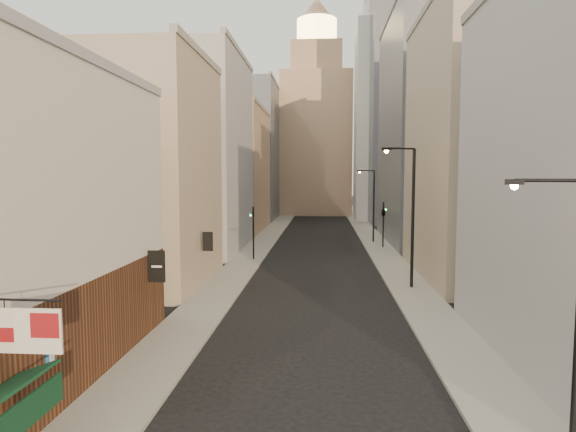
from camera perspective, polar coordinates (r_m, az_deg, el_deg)
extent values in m
cube|color=gray|center=(63.54, -2.14, -2.20)|extent=(3.00, 140.00, 0.15)
cube|color=gray|center=(63.45, 9.62, -2.28)|extent=(3.00, 140.00, 0.15)
cube|color=brown|center=(21.05, -29.69, -11.92)|extent=(6.00, 16.00, 4.00)
cube|color=silver|center=(20.23, -30.40, 4.63)|extent=(6.00, 16.00, 8.00)
cube|color=#9C9CA2|center=(19.26, -23.75, 17.21)|extent=(0.60, 16.00, 0.40)
cylinder|color=black|center=(13.29, -29.90, -8.59)|extent=(2.40, 0.06, 0.06)
cube|color=beige|center=(13.26, -28.29, -11.90)|extent=(1.60, 0.06, 1.10)
cube|color=maroon|center=(13.01, -26.80, -11.47)|extent=(0.70, 0.10, 0.60)
cube|color=maroon|center=(13.58, -30.28, -12.03)|extent=(0.35, 0.10, 0.35)
cube|color=black|center=(14.39, -30.58, -17.42)|extent=(1.25, 3.00, 0.52)
cube|color=black|center=(14.27, -28.38, -19.70)|extent=(0.06, 3.00, 0.80)
cube|color=blue|center=(17.17, -26.34, -14.85)|extent=(0.08, 0.40, 0.50)
cube|color=black|center=(23.41, -15.31, -5.78)|extent=(0.80, 0.08, 1.50)
cube|color=black|center=(32.91, -9.50, -2.99)|extent=(0.70, 0.08, 1.30)
cube|color=tan|center=(35.90, -16.17, 4.89)|extent=(8.00, 12.00, 16.00)
cube|color=#9C9CA2|center=(51.26, -9.97, 7.17)|extent=(8.00, 16.00, 20.00)
cube|color=tan|center=(68.82, -6.28, 5.34)|extent=(8.00, 18.00, 17.00)
cube|color=gray|center=(88.65, -3.94, 7.50)|extent=(8.00, 20.00, 24.00)
cube|color=tan|center=(39.47, 21.38, 7.63)|extent=(8.00, 16.00, 20.00)
cube|color=gray|center=(59.05, 15.66, 9.66)|extent=(8.00, 20.00, 26.00)
cube|color=gray|center=(89.13, 16.06, 15.74)|extent=(20.00, 22.00, 50.00)
cube|color=tan|center=(99.88, 3.37, 8.35)|extent=(14.00, 14.00, 28.00)
cube|color=tan|center=(102.34, 3.42, 17.89)|extent=(10.00, 10.00, 6.00)
cylinder|color=#FFCC72|center=(103.73, 3.43, 20.85)|extent=(8.00, 8.00, 5.00)
cone|color=tan|center=(105.06, 3.45, 23.21)|extent=(7.00, 7.00, 5.00)
cube|color=silver|center=(86.69, 10.66, 10.80)|extent=(8.00, 8.00, 34.00)
cylinder|color=silver|center=(90.54, 10.86, 22.53)|extent=(6.00, 6.00, 3.00)
cylinder|color=black|center=(14.65, 28.58, 3.72)|extent=(1.70, 0.46, 0.10)
cube|color=black|center=(14.50, 25.26, 3.67)|extent=(0.50, 0.28, 0.15)
sphere|color=#FF9D3F|center=(14.50, 25.24, 3.24)|extent=(0.21, 0.21, 0.21)
cylinder|color=black|center=(33.94, 14.57, -0.43)|extent=(0.21, 0.21, 9.64)
cylinder|color=black|center=(33.28, 13.20, 7.80)|extent=(2.02, 0.95, 0.13)
cube|color=black|center=(32.73, 11.59, 7.79)|extent=(0.63, 0.45, 0.19)
sphere|color=#FF9D3F|center=(32.72, 11.58, 7.55)|extent=(0.26, 0.26, 0.26)
cylinder|color=black|center=(56.65, 10.12, 1.07)|extent=(0.19, 0.19, 8.41)
cylinder|color=black|center=(56.09, 9.35, 5.35)|extent=(1.76, 0.84, 0.11)
cube|color=black|center=(55.65, 8.50, 5.31)|extent=(0.55, 0.39, 0.17)
sphere|color=#FF9D3F|center=(55.65, 8.50, 5.19)|extent=(0.22, 0.22, 0.22)
cylinder|color=black|center=(44.30, -4.13, -2.11)|extent=(0.16, 0.16, 5.00)
imported|color=black|center=(44.13, -4.14, 0.08)|extent=(0.44, 0.44, 1.28)
sphere|color=#19E533|center=(44.16, -4.46, 0.08)|extent=(0.16, 0.16, 0.16)
cylinder|color=black|center=(52.60, 11.22, -1.10)|extent=(0.16, 0.16, 5.00)
imported|color=black|center=(52.46, 11.25, 0.75)|extent=(0.67, 0.67, 1.50)
sphere|color=#19E533|center=(52.49, 11.52, 0.75)|extent=(0.16, 0.16, 0.16)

